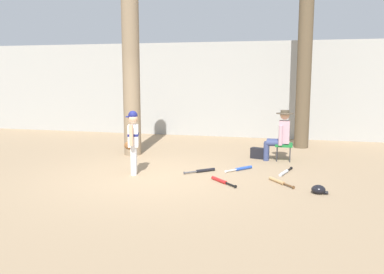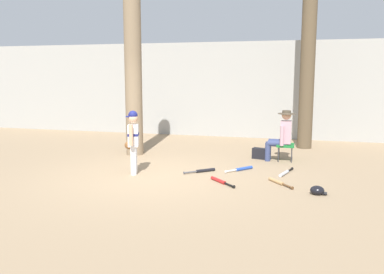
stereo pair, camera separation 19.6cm
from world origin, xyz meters
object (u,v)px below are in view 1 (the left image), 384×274
Objects in this scene: bat_wood_tan at (279,181)px; batting_helmet_black at (319,190)px; young_ballplayer at (133,138)px; seated_spectator at (280,134)px; tree_behind_spectator at (304,69)px; bat_blue_youth at (242,169)px; bat_aluminum_silver at (285,172)px; tree_near_player at (131,72)px; handbag_beside_stool at (258,153)px; bat_black_composite at (203,171)px; bat_red_barrel at (221,181)px; folding_stool at (284,145)px.

bat_wood_tan is 0.88m from batting_helmet_black.
young_ballplayer reaches higher than seated_spectator.
seated_spectator reaches higher than bat_wood_tan.
tree_behind_spectator is 2.52m from seated_spectator.
bat_aluminum_silver is (0.90, -0.13, 0.00)m from bat_blue_youth.
young_ballplayer is (0.80, -1.93, -1.33)m from tree_near_player.
handbag_beside_stool is (3.15, 0.27, -1.95)m from tree_near_player.
bat_black_composite is (-0.99, -1.71, -0.10)m from handbag_beside_stool.
tree_behind_spectator is 8.03× the size of bat_wood_tan.
handbag_beside_stool is 2.49m from bat_red_barrel.
bat_red_barrel is at bearing -139.53° from bat_aluminum_silver.
bat_wood_tan is at bearing -96.44° from tree_behind_spectator.
batting_helmet_black reaches higher than bat_black_composite.
bat_aluminum_silver is (-0.37, -3.28, -2.13)m from tree_behind_spectator.
tree_near_player is 4.49m from bat_aluminum_silver.
young_ballplayer reaches higher than bat_black_composite.
handbag_beside_stool is at bearing 167.68° from seated_spectator.
bat_blue_youth is 0.85m from bat_black_composite.
bat_aluminum_silver is (3.82, -1.19, -2.05)m from tree_near_player.
batting_helmet_black is at bearing -29.33° from tree_near_player.
folding_stool is 1.52m from bat_blue_youth.
batting_helmet_black is (0.76, -2.65, -0.57)m from seated_spectator.
folding_stool is 2.14m from bat_wood_tan.
seated_spectator is 2.05× the size of bat_red_barrel.
bat_blue_youth is 1.05× the size of bat_black_composite.
tree_near_player is 3.93m from seated_spectator.
young_ballplayer is 3.18× the size of folding_stool.
tree_behind_spectator is 8.41× the size of bat_red_barrel.
bat_blue_youth is (2.92, -1.06, -2.05)m from tree_near_player.
bat_blue_youth is at bearing -121.21° from seated_spectator.
seated_spectator is 1.49m from bat_aluminum_silver.
young_ballplayer is at bearing 171.34° from batting_helmet_black.
tree_near_player is 11.46× the size of folding_stool.
folding_stool reaches higher than batting_helmet_black.
bat_wood_tan and bat_black_composite have the same top height.
seated_spectator is at bearing 91.92° from bat_wood_tan.
bat_aluminum_silver is (0.06, -1.35, -0.33)m from folding_stool.
tree_near_player is 7.65× the size of bat_wood_tan.
batting_helmet_black is (3.62, -0.55, -0.67)m from young_ballplayer.
tree_behind_spectator is 4.11× the size of seated_spectator.
handbag_beside_stool reaches higher than bat_black_composite.
batting_helmet_black is (2.26, -1.05, 0.04)m from bat_black_composite.
seated_spectator is at bearing 96.86° from bat_aluminum_silver.
young_ballplayer is 2.14× the size of bat_blue_youth.
young_ballplayer reaches higher than folding_stool.
bat_red_barrel is at bearing -55.26° from bat_black_composite.
bat_blue_youth is at bearing -124.45° from folding_stool.
young_ballplayer is at bearing -136.75° from handbag_beside_stool.
bat_wood_tan and bat_red_barrel have the same top height.
young_ballplayer is at bearing -159.81° from bat_black_composite.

